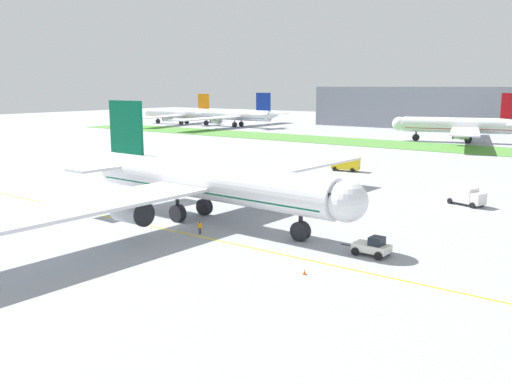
% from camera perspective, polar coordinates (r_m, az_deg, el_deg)
% --- Properties ---
extents(ground_plane, '(600.00, 600.00, 0.00)m').
position_cam_1_polar(ground_plane, '(75.22, -9.26, -3.35)').
color(ground_plane, '#9399A0').
rests_on(ground_plane, ground).
extents(apron_taxi_line, '(280.00, 0.36, 0.01)m').
position_cam_1_polar(apron_taxi_line, '(74.08, -10.21, -3.60)').
color(apron_taxi_line, yellow).
rests_on(apron_taxi_line, ground).
extents(grass_median_strip, '(320.00, 24.00, 0.10)m').
position_cam_1_polar(grass_median_strip, '(175.78, 19.15, 4.32)').
color(grass_median_strip, '#4C8438').
rests_on(grass_median_strip, ground).
extents(airliner_foreground, '(48.94, 77.48, 16.16)m').
position_cam_1_polar(airliner_foreground, '(75.57, -5.41, 1.06)').
color(airliner_foreground, white).
rests_on(airliner_foreground, ground).
extents(pushback_tug, '(5.78, 2.62, 2.19)m').
position_cam_1_polar(pushback_tug, '(62.11, 11.93, -5.54)').
color(pushback_tug, white).
rests_on(pushback_tug, ground).
extents(ground_crew_wingwalker_port, '(0.44, 0.48, 1.61)m').
position_cam_1_polar(ground_crew_wingwalker_port, '(69.75, -5.82, -3.56)').
color(ground_crew_wingwalker_port, black).
rests_on(ground_crew_wingwalker_port, ground).
extents(traffic_cone_near_nose, '(0.36, 0.36, 0.58)m').
position_cam_1_polar(traffic_cone_near_nose, '(82.60, -23.31, -2.63)').
color(traffic_cone_near_nose, '#F2590C').
rests_on(traffic_cone_near_nose, ground).
extents(traffic_cone_port_wing, '(0.36, 0.36, 0.58)m').
position_cam_1_polar(traffic_cone_port_wing, '(55.30, 5.02, -8.19)').
color(traffic_cone_port_wing, '#F2590C').
rests_on(traffic_cone_port_wing, ground).
extents(service_truck_baggage_loader, '(6.37, 3.37, 3.11)m').
position_cam_1_polar(service_truck_baggage_loader, '(122.43, 9.29, 2.92)').
color(service_truck_baggage_loader, yellow).
rests_on(service_truck_baggage_loader, ground).
extents(service_truck_catering_van, '(6.47, 4.20, 2.85)m').
position_cam_1_polar(service_truck_catering_van, '(92.22, 20.75, -0.30)').
color(service_truck_catering_van, white).
rests_on(service_truck_catering_van, ground).
extents(parked_airliner_far_left, '(40.91, 64.69, 14.68)m').
position_cam_1_polar(parked_airliner_far_left, '(273.57, -7.83, 7.99)').
color(parked_airliner_far_left, white).
rests_on(parked_airliner_far_left, ground).
extents(parked_airliner_far_centre, '(49.41, 78.81, 15.42)m').
position_cam_1_polar(parked_airliner_far_centre, '(254.09, -2.33, 7.92)').
color(parked_airliner_far_centre, white).
rests_on(parked_airliner_far_centre, ground).
extents(parked_airliner_far_right, '(43.79, 69.45, 16.13)m').
position_cam_1_polar(parked_airliner_far_right, '(194.70, 20.47, 6.42)').
color(parked_airliner_far_right, white).
rests_on(parked_airliner_far_right, ground).
extents(terminal_building, '(121.80, 20.00, 18.00)m').
position_cam_1_polar(terminal_building, '(252.83, 19.48, 8.16)').
color(terminal_building, gray).
rests_on(terminal_building, ground).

